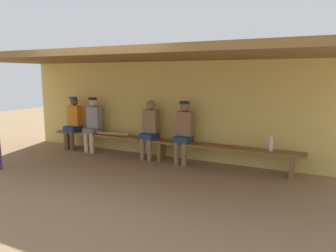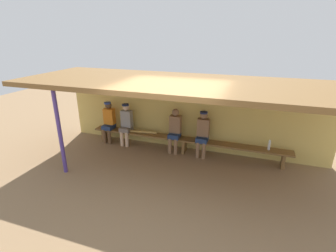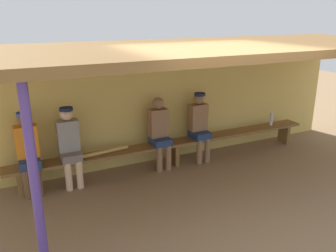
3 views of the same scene
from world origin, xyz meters
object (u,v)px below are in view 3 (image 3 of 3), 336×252
at_px(player_in_blue, 160,130).
at_px(player_with_sunglasses, 69,143).
at_px(player_near_post, 199,124).
at_px(player_rightmost, 28,149).
at_px(baseball_bat, 105,152).
at_px(water_bottle_blue, 271,119).
at_px(support_post, 35,188).
at_px(bench, 174,145).

bearing_deg(player_in_blue, player_with_sunglasses, 179.98).
height_order(player_near_post, player_rightmost, same).
bearing_deg(baseball_bat, water_bottle_blue, -7.30).
bearing_deg(baseball_bat, support_post, -128.89).
xyz_separation_m(support_post, player_rightmost, (0.06, 2.10, -0.35)).
relative_size(support_post, player_in_blue, 1.65).
xyz_separation_m(water_bottle_blue, baseball_bat, (-3.69, -0.01, -0.10)).
xyz_separation_m(support_post, bench, (2.62, 2.10, -0.71)).
bearing_deg(player_in_blue, player_near_post, 0.03).
height_order(bench, player_with_sunglasses, player_with_sunglasses).
bearing_deg(player_rightmost, player_in_blue, -0.01).
height_order(bench, player_near_post, player_near_post).
relative_size(support_post, player_near_post, 1.64).
distance_m(bench, player_in_blue, 0.46).
bearing_deg(water_bottle_blue, baseball_bat, -179.83).
distance_m(player_with_sunglasses, player_rightmost, 0.64).
bearing_deg(support_post, water_bottle_blue, 23.00).
bearing_deg(player_with_sunglasses, water_bottle_blue, 0.10).
bearing_deg(player_in_blue, player_rightmost, 179.99).
distance_m(player_in_blue, water_bottle_blue, 2.66).
xyz_separation_m(support_post, water_bottle_blue, (4.97, 2.11, -0.50)).
xyz_separation_m(player_near_post, player_with_sunglasses, (-2.47, 0.00, 0.00)).
distance_m(player_with_sunglasses, baseball_bat, 0.64).
distance_m(water_bottle_blue, baseball_bat, 3.69).
xyz_separation_m(player_with_sunglasses, player_in_blue, (1.62, -0.00, -0.02)).
height_order(player_with_sunglasses, player_in_blue, player_with_sunglasses).
bearing_deg(player_near_post, baseball_bat, -179.89).
distance_m(support_post, player_near_post, 3.82).
bearing_deg(player_in_blue, water_bottle_blue, 0.17).
distance_m(support_post, water_bottle_blue, 5.43).
bearing_deg(water_bottle_blue, player_rightmost, -179.91).
bearing_deg(player_near_post, player_in_blue, -179.97).
height_order(player_near_post, baseball_bat, player_near_post).
relative_size(player_with_sunglasses, player_rightmost, 1.00).
relative_size(player_rightmost, water_bottle_blue, 4.77).
relative_size(bench, player_rightmost, 4.46).
height_order(support_post, player_in_blue, support_post).
bearing_deg(player_with_sunglasses, baseball_bat, -0.35).
xyz_separation_m(player_with_sunglasses, player_rightmost, (-0.64, 0.00, 0.00)).
bearing_deg(player_rightmost, water_bottle_blue, 0.09).
distance_m(bench, water_bottle_blue, 2.36).
bearing_deg(baseball_bat, player_with_sunglasses, 172.18).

